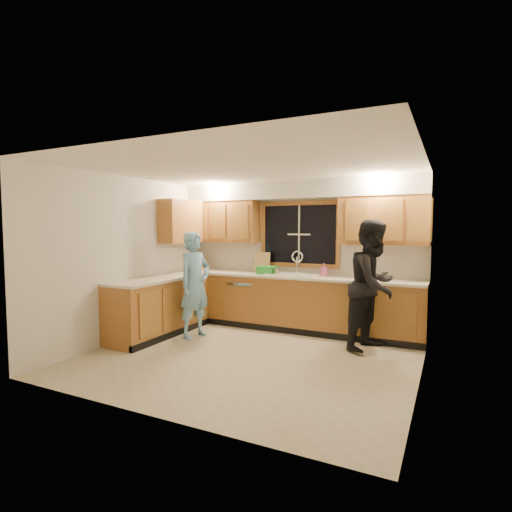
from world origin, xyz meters
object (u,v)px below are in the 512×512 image
at_px(dishwasher, 248,301).
at_px(man, 195,284).
at_px(knife_block, 203,264).
at_px(bowl, 365,277).
at_px(stove, 134,314).
at_px(dish_crate, 267,270).
at_px(soap_bottle, 324,270).
at_px(sink, 293,278).
at_px(woman, 374,285).

distance_m(dishwasher, man, 1.23).
distance_m(knife_block, bowl, 3.01).
relative_size(stove, dish_crate, 3.03).
xyz_separation_m(knife_block, soap_bottle, (2.33, 0.08, -0.01)).
distance_m(sink, man, 1.64).
xyz_separation_m(dishwasher, man, (-0.37, -1.09, 0.42)).
xyz_separation_m(woman, bowl, (-0.23, 0.53, 0.04)).
xyz_separation_m(dishwasher, soap_bottle, (1.35, 0.13, 0.62)).
distance_m(stove, man, 1.00).
height_order(man, bowl, man).
relative_size(dish_crate, bowl, 1.25).
height_order(sink, soap_bottle, sink).
bearing_deg(woman, knife_block, 99.81).
bearing_deg(woman, soap_bottle, 74.49).
distance_m(knife_block, soap_bottle, 2.33).
height_order(woman, knife_block, woman).
bearing_deg(bowl, knife_block, 179.21).
height_order(dish_crate, soap_bottle, soap_bottle).
xyz_separation_m(dishwasher, stove, (-0.95, -1.81, 0.04)).
relative_size(man, dish_crate, 5.58).
xyz_separation_m(man, woman, (2.62, 0.58, 0.09)).
bearing_deg(sink, dish_crate, -173.95).
relative_size(dishwasher, knife_block, 3.49).
bearing_deg(knife_block, stove, -110.20).
bearing_deg(woman, stove, 131.74).
height_order(dishwasher, dish_crate, dish_crate).
relative_size(knife_block, bowl, 0.99).
bearing_deg(soap_bottle, sink, -167.05).
height_order(man, woman, woman).
distance_m(stove, bowl, 3.53).
bearing_deg(stove, knife_block, 90.96).
bearing_deg(knife_block, soap_bottle, -19.28).
bearing_deg(soap_bottle, man, -144.50).
bearing_deg(soap_bottle, woman, -35.28).
bearing_deg(woman, dish_crate, 95.21).
height_order(sink, man, man).
distance_m(soap_bottle, bowl, 0.70).
height_order(woman, bowl, woman).
relative_size(dishwasher, soap_bottle, 3.84).
relative_size(man, knife_block, 7.05).
bearing_deg(soap_bottle, dishwasher, -174.54).
bearing_deg(man, soap_bottle, -44.77).
xyz_separation_m(stove, soap_bottle, (2.30, 1.94, 0.58)).
bearing_deg(dish_crate, bowl, 1.54).
xyz_separation_m(stove, man, (0.58, 0.72, 0.38)).
bearing_deg(stove, woman, 21.97).
height_order(sink, woman, woman).
xyz_separation_m(dishwasher, dish_crate, (0.40, -0.03, 0.58)).
bearing_deg(sink, bowl, -0.20).
bearing_deg(sink, woman, -20.67).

